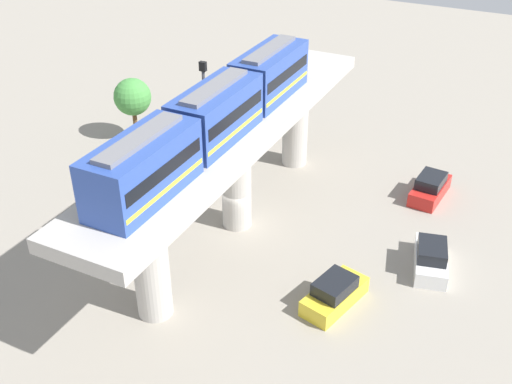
{
  "coord_description": "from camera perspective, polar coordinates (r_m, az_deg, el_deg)",
  "views": [
    {
      "loc": [
        -16.07,
        29.36,
        23.11
      ],
      "look_at": [
        -2.5,
        2.22,
        4.38
      ],
      "focal_mm": 43.19,
      "sensor_mm": 36.0,
      "label": 1
    }
  ],
  "objects": [
    {
      "name": "parked_car_white",
      "position": [
        37.92,
        15.9,
        -5.9
      ],
      "size": [
        2.73,
        4.5,
        1.76
      ],
      "rotation": [
        0.0,
        0.0,
        0.24
      ],
      "color": "white",
      "rests_on": "ground"
    },
    {
      "name": "signal_post",
      "position": [
        41.01,
        -4.68,
        6.1
      ],
      "size": [
        0.44,
        0.28,
        9.9
      ],
      "color": "#4C4C51",
      "rests_on": "ground"
    },
    {
      "name": "viaduct",
      "position": [
        37.8,
        -1.89,
        3.98
      ],
      "size": [
        5.2,
        28.85,
        7.3
      ],
      "color": "#B7B2AA",
      "rests_on": "ground"
    },
    {
      "name": "train",
      "position": [
        34.62,
        -3.73,
        7.26
      ],
      "size": [
        2.64,
        20.5,
        3.24
      ],
      "color": "#2D4CA5",
      "rests_on": "viaduct"
    },
    {
      "name": "parked_car_yellow",
      "position": [
        34.32,
        7.29,
        -9.31
      ],
      "size": [
        2.78,
        4.51,
        1.76
      ],
      "rotation": [
        0.0,
        0.0,
        -0.25
      ],
      "color": "yellow",
      "rests_on": "ground"
    },
    {
      "name": "parked_car_red",
      "position": [
        44.77,
        15.83,
        0.38
      ],
      "size": [
        2.17,
        4.34,
        1.76
      ],
      "rotation": [
        0.0,
        0.0,
        -0.09
      ],
      "color": "red",
      "rests_on": "ground"
    },
    {
      "name": "ground_plane",
      "position": [
        40.67,
        -1.75,
        -2.96
      ],
      "size": [
        120.0,
        120.0,
        0.0
      ],
      "primitive_type": "plane",
      "color": "gray"
    },
    {
      "name": "tree_near_viaduct",
      "position": [
        50.92,
        -11.37,
        8.61
      ],
      "size": [
        3.01,
        3.01,
        5.21
      ],
      "color": "brown",
      "rests_on": "ground"
    }
  ]
}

